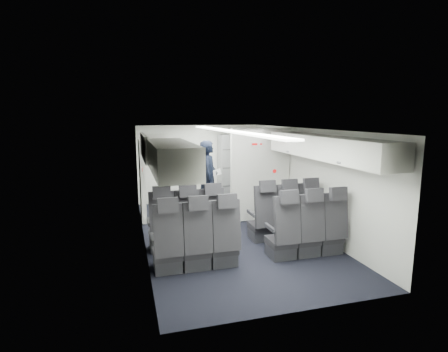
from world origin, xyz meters
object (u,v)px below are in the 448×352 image
seat_row_mid (254,239)px  flight_attendant (209,177)px  carry_on_bag (157,149)px  galley_unit (234,168)px  seat_row_front (237,223)px  boarding_door (142,179)px

seat_row_mid → flight_attendant: (-0.03, 3.11, 0.50)m
carry_on_bag → galley_unit: bearing=59.3°
seat_row_front → carry_on_bag: bearing=171.2°
seat_row_mid → carry_on_bag: (-1.43, 1.12, 1.41)m
seat_row_mid → galley_unit: galley_unit is taller
seat_row_mid → flight_attendant: size_ratio=1.83×
flight_attendant → seat_row_front: bearing=-160.4°
carry_on_bag → flight_attendant: bearing=62.2°
seat_row_mid → boarding_door: size_ratio=1.79×
galley_unit → carry_on_bag: (-2.38, -3.03, 0.87)m
carry_on_bag → seat_row_mid: bearing=-30.6°
seat_row_front → seat_row_mid: 0.90m
seat_row_front → seat_row_mid: same height
galley_unit → carry_on_bag: size_ratio=4.83×
flight_attendant → carry_on_bag: bearing=163.6°
galley_unit → seat_row_mid: bearing=-102.9°
seat_row_mid → seat_row_front: bearing=90.0°
boarding_door → seat_row_mid: bearing=-61.2°
seat_row_mid → galley_unit: 4.30m
boarding_door → flight_attendant: boarding_door is taller
galley_unit → boarding_door: (-2.59, -1.17, 0.00)m
seat_row_front → galley_unit: bearing=73.7°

